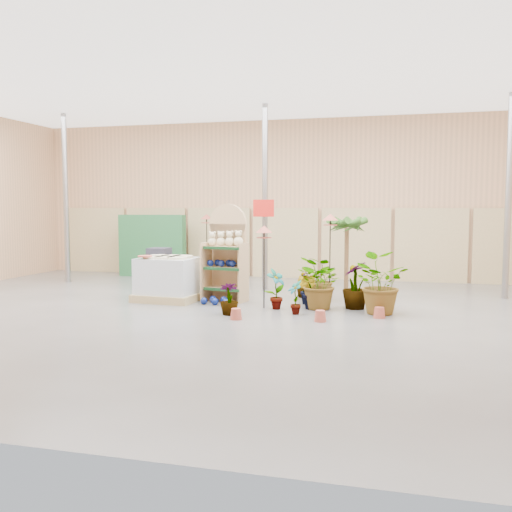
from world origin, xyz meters
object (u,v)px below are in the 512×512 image
(display_shelf, at_px, (227,257))
(potted_plant_2, at_px, (321,283))
(bird_table_front, at_px, (264,232))
(pallet_stack, at_px, (168,279))

(display_shelf, xyz_separation_m, potted_plant_2, (2.13, -0.59, -0.44))
(bird_table_front, bearing_deg, pallet_stack, 170.55)
(display_shelf, relative_size, potted_plant_2, 2.01)
(bird_table_front, xyz_separation_m, potted_plant_2, (1.12, 0.13, -1.01))
(bird_table_front, bearing_deg, potted_plant_2, 6.62)
(pallet_stack, height_order, bird_table_front, bird_table_front)
(pallet_stack, bearing_deg, bird_table_front, -5.29)
(display_shelf, height_order, potted_plant_2, display_shelf)
(bird_table_front, bearing_deg, display_shelf, 144.58)
(display_shelf, distance_m, pallet_stack, 1.36)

